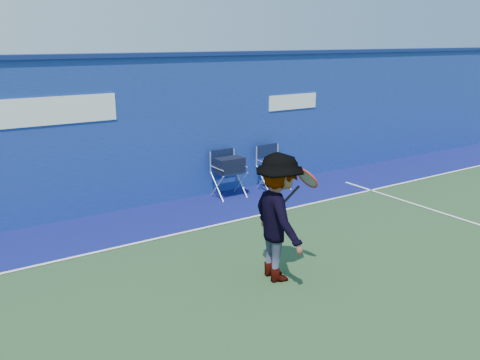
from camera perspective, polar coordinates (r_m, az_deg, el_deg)
ground at (r=6.89m, az=8.40°, el=-13.66°), size 80.00×80.00×0.00m
stadium_wall at (r=10.61m, az=-10.21°, el=5.60°), size 24.00×0.50×3.08m
out_of_bounds_strip at (r=10.03m, az=-7.28°, el=-4.00°), size 24.00×1.80×0.01m
court_lines at (r=7.28m, az=5.22°, el=-11.73°), size 24.00×12.00×0.01m
directors_chair_left at (r=11.03m, az=-1.28°, el=0.29°), size 0.61×0.56×1.03m
directors_chair_right at (r=11.65m, az=3.77°, el=0.49°), size 0.60×0.54×1.01m
water_bottle at (r=11.44m, az=4.09°, el=-0.81°), size 0.07×0.07×0.25m
tennis_player at (r=7.17m, az=4.37°, el=-4.20°), size 0.98×1.30×1.85m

